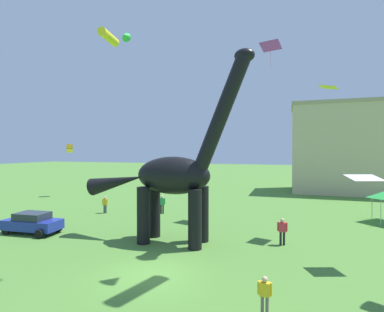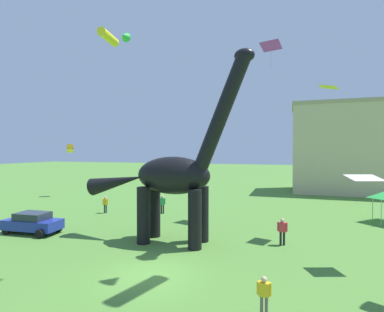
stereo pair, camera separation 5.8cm
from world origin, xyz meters
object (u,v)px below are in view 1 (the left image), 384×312
kite_near_high (70,148)px  parked_sedan_left (32,222)px  person_near_flyer (105,203)px  kite_mid_left (112,37)px  kite_far_right (364,178)px  dinosaur_sculpture (172,175)px  person_vendor_side (282,229)px  person_far_spectator (162,203)px  kite_far_left (328,87)px  person_strolling_adult (265,292)px  kite_mid_center (271,46)px

kite_near_high → parked_sedan_left: bearing=-57.3°
person_near_flyer → kite_mid_left: (8.54, -11.65, 11.04)m
person_near_flyer → kite_far_right: (20.99, -7.40, 3.75)m
dinosaur_sculpture → kite_mid_left: size_ratio=7.50×
person_vendor_side → person_near_flyer: 17.53m
person_vendor_side → person_near_flyer: (-16.85, 4.83, -0.05)m
person_far_spectator → kite_near_high: (-16.56, 6.46, 5.38)m
dinosaur_sculpture → person_vendor_side: size_ratio=7.13×
person_vendor_side → kite_mid_left: kite_mid_left is taller
parked_sedan_left → kite_far_left: size_ratio=2.38×
dinosaur_sculpture → kite_mid_left: (-1.26, -5.12, 7.53)m
kite_near_high → person_strolling_adult: bearing=-38.2°
person_near_flyer → kite_near_high: (-11.13, 8.03, 5.45)m
kite_mid_center → kite_far_right: bearing=-62.5°
parked_sedan_left → person_strolling_adult: (17.35, -5.85, 0.08)m
person_near_flyer → person_strolling_adult: (16.40, -13.65, -0.12)m
person_far_spectator → kite_far_left: (14.45, -3.30, 9.63)m
person_far_spectator → kite_near_high: kite_near_high is taller
person_far_spectator → kite_far_right: bearing=34.8°
dinosaur_sculpture → kite_near_high: 25.56m
person_far_spectator → kite_far_right: (15.55, -8.97, 3.68)m
parked_sedan_left → kite_far_right: (21.94, 0.40, 3.95)m
person_strolling_adult → kite_far_right: (4.59, 6.24, 3.86)m
kite_near_high → kite_far_right: (32.11, -15.43, -1.71)m
dinosaur_sculpture → kite_mid_center: (5.79, 9.51, 11.18)m
person_near_flyer → person_far_spectator: 5.66m
person_strolling_adult → kite_far_right: 8.66m
parked_sedan_left → kite_mid_left: (9.49, -3.85, 11.24)m
parked_sedan_left → kite_far_right: 22.29m
kite_mid_center → kite_near_high: (-26.70, 5.05, -9.23)m
person_vendor_side → kite_far_right: 6.11m
person_strolling_adult → person_far_spectator: (-10.96, 15.21, 0.19)m
kite_far_left → kite_far_right: bearing=-79.0°
kite_far_right → person_vendor_side: bearing=148.2°
dinosaur_sculpture → kite_far_right: dinosaur_sculpture is taller
person_vendor_side → kite_near_high: (-27.97, 12.86, 5.40)m
person_far_spectator → kite_near_high: bearing=-136.5°
person_vendor_side → person_far_spectator: size_ratio=0.98×
kite_mid_left → kite_far_left: kite_mid_left is taller
dinosaur_sculpture → person_strolling_adult: bearing=-17.1°
kite_mid_left → kite_far_left: bearing=41.1°
dinosaur_sculpture → kite_near_high: dinosaur_sculpture is taller
dinosaur_sculpture → parked_sedan_left: size_ratio=2.89×
kite_mid_left → kite_mid_center: (7.04, 14.62, 3.65)m
dinosaur_sculpture → person_vendor_side: 8.03m
person_strolling_adult → kite_mid_left: kite_mid_left is taller
person_near_flyer → kite_far_left: 22.20m
dinosaur_sculpture → kite_far_left: size_ratio=6.89×
kite_mid_left → person_far_spectator: bearing=103.2°
person_vendor_side → person_far_spectator: 13.08m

